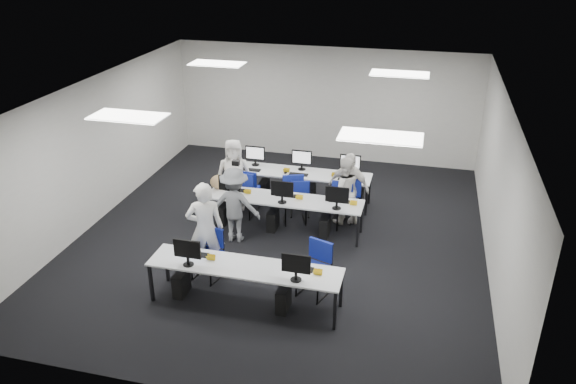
% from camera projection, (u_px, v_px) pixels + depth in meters
% --- Properties ---
extents(room, '(9.00, 9.02, 3.00)m').
position_uv_depth(room, '(282.00, 167.00, 10.87)').
color(room, black).
rests_on(room, ground).
extents(ceiling_panels, '(5.20, 4.60, 0.02)m').
position_uv_depth(ceiling_panels, '(281.00, 92.00, 10.24)').
color(ceiling_panels, white).
rests_on(ceiling_panels, room).
extents(desk_front, '(3.20, 0.70, 0.73)m').
position_uv_depth(desk_front, '(245.00, 269.00, 9.11)').
color(desk_front, white).
rests_on(desk_front, ground).
extents(desk_mid, '(3.20, 0.70, 0.73)m').
position_uv_depth(desk_mid, '(284.00, 201.00, 11.40)').
color(desk_mid, white).
rests_on(desk_mid, ground).
extents(desk_back, '(3.20, 0.70, 0.73)m').
position_uv_depth(desk_back, '(300.00, 174.00, 12.63)').
color(desk_back, white).
rests_on(desk_back, ground).
extents(equipment_front, '(2.51, 0.41, 1.19)m').
position_uv_depth(equipment_front, '(234.00, 284.00, 9.28)').
color(equipment_front, '#0C38A8').
rests_on(equipment_front, desk_front).
extents(equipment_mid, '(2.91, 0.41, 1.19)m').
position_uv_depth(equipment_mid, '(275.00, 214.00, 11.56)').
color(equipment_mid, white).
rests_on(equipment_mid, desk_mid).
extents(equipment_back, '(2.91, 0.41, 1.19)m').
position_uv_depth(equipment_back, '(308.00, 188.00, 12.74)').
color(equipment_back, white).
rests_on(equipment_back, desk_back).
extents(chair_0, '(0.55, 0.58, 0.92)m').
position_uv_depth(chair_0, '(209.00, 263.00, 10.01)').
color(chair_0, navy).
rests_on(chair_0, ground).
extents(chair_1, '(0.60, 0.63, 0.95)m').
position_uv_depth(chair_1, '(314.00, 278.00, 9.54)').
color(chair_1, navy).
rests_on(chair_1, ground).
extents(chair_2, '(0.49, 0.53, 0.93)m').
position_uv_depth(chair_2, '(245.00, 202.00, 12.23)').
color(chair_2, navy).
rests_on(chair_2, ground).
extents(chair_3, '(0.63, 0.65, 0.97)m').
position_uv_depth(chair_3, '(294.00, 207.00, 11.96)').
color(chair_3, navy).
rests_on(chair_3, ground).
extents(chair_4, '(0.53, 0.57, 0.99)m').
position_uv_depth(chair_4, '(349.00, 213.00, 11.73)').
color(chair_4, navy).
rests_on(chair_4, ground).
extents(chair_5, '(0.48, 0.53, 0.96)m').
position_uv_depth(chair_5, '(247.00, 197.00, 12.42)').
color(chair_5, navy).
rests_on(chair_5, ground).
extents(chair_6, '(0.52, 0.54, 0.86)m').
position_uv_depth(chair_6, '(300.00, 202.00, 12.25)').
color(chair_6, navy).
rests_on(chair_6, ground).
extents(chair_7, '(0.52, 0.56, 0.96)m').
position_uv_depth(chair_7, '(344.00, 206.00, 12.01)').
color(chair_7, navy).
rests_on(chair_7, ground).
extents(handbag, '(0.44, 0.36, 0.31)m').
position_uv_depth(handbag, '(219.00, 182.00, 11.76)').
color(handbag, olive).
rests_on(handbag, desk_mid).
extents(student_0, '(0.77, 0.64, 1.79)m').
position_uv_depth(student_0, '(205.00, 229.00, 9.87)').
color(student_0, white).
rests_on(student_0, ground).
extents(student_1, '(0.88, 0.79, 1.48)m').
position_uv_depth(student_1, '(344.00, 190.00, 11.72)').
color(student_1, white).
rests_on(student_1, ground).
extents(student_2, '(0.90, 0.71, 1.60)m').
position_uv_depth(student_2, '(234.00, 174.00, 12.33)').
color(student_2, white).
rests_on(student_2, ground).
extents(student_3, '(0.97, 0.59, 1.54)m').
position_uv_depth(student_3, '(349.00, 187.00, 11.79)').
color(student_3, white).
rests_on(student_3, ground).
extents(photographer, '(1.02, 0.61, 1.54)m').
position_uv_depth(photographer, '(235.00, 205.00, 11.02)').
color(photographer, slate).
rests_on(photographer, ground).
extents(dslr_camera, '(0.15, 0.19, 0.10)m').
position_uv_depth(dslr_camera, '(236.00, 163.00, 10.83)').
color(dslr_camera, black).
rests_on(dslr_camera, photographer).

